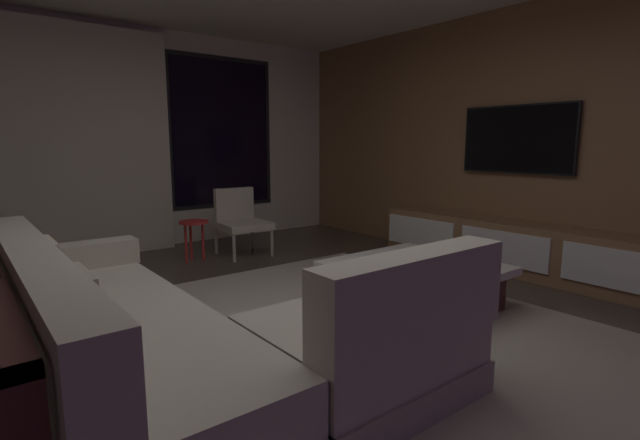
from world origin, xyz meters
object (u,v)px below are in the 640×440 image
(sectional_couch, at_px, (181,341))
(coffee_table, at_px, (414,285))
(mounted_tv, at_px, (517,139))
(book_stack_on_coffee_table, at_px, (391,258))
(accent_chair_near_window, at_px, (240,218))
(media_console, at_px, (519,249))
(side_stool, at_px, (194,228))

(sectional_couch, height_order, coffee_table, sectional_couch)
(sectional_couch, relative_size, coffee_table, 2.16)
(sectional_couch, xyz_separation_m, coffee_table, (1.97, 0.11, -0.10))
(mounted_tv, bearing_deg, book_stack_on_coffee_table, -179.23)
(accent_chair_near_window, relative_size, mounted_tv, 0.64)
(sectional_couch, bearing_deg, accent_chair_near_window, 55.72)
(coffee_table, bearing_deg, accent_chair_near_window, 94.02)
(book_stack_on_coffee_table, xyz_separation_m, media_console, (1.69, -0.17, -0.13))
(sectional_couch, relative_size, side_stool, 5.43)
(media_console, xyz_separation_m, mounted_tv, (0.18, 0.20, 1.10))
(coffee_table, height_order, media_console, media_console)
(sectional_couch, height_order, book_stack_on_coffee_table, sectional_couch)
(side_stool, bearing_deg, mounted_tv, -42.17)
(sectional_couch, distance_m, side_stool, 2.90)
(accent_chair_near_window, bearing_deg, book_stack_on_coffee_table, -87.58)
(book_stack_on_coffee_table, bearing_deg, coffee_table, -67.19)
(coffee_table, relative_size, side_stool, 2.52)
(side_stool, relative_size, mounted_tv, 0.38)
(book_stack_on_coffee_table, xyz_separation_m, side_stool, (-0.68, 2.34, -0.01))
(mounted_tv, bearing_deg, coffee_table, -173.24)
(coffee_table, relative_size, book_stack_on_coffee_table, 4.52)
(mounted_tv, bearing_deg, side_stool, 137.83)
(coffee_table, height_order, mounted_tv, mounted_tv)
(book_stack_on_coffee_table, distance_m, media_console, 1.70)
(coffee_table, height_order, side_stool, side_stool)
(coffee_table, bearing_deg, book_stack_on_coffee_table, 112.81)
(coffee_table, bearing_deg, mounted_tv, 6.76)
(media_console, height_order, mounted_tv, mounted_tv)
(sectional_couch, bearing_deg, mounted_tv, 4.87)
(sectional_couch, distance_m, book_stack_on_coffee_table, 1.92)
(accent_chair_near_window, bearing_deg, coffee_table, -85.98)
(book_stack_on_coffee_table, distance_m, side_stool, 2.43)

